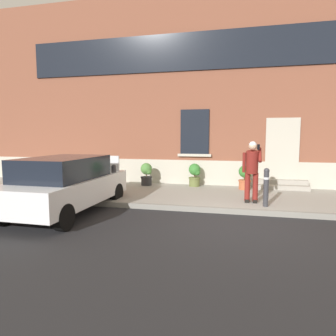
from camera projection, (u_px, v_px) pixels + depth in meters
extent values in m
plane|color=#232326|center=(234.00, 224.00, 6.96)|extent=(80.00, 80.00, 0.00)
cube|color=#99968E|center=(235.00, 197.00, 9.66)|extent=(24.00, 3.60, 0.15)
cube|color=gray|center=(234.00, 211.00, 7.86)|extent=(24.00, 0.12, 0.15)
cube|color=brown|center=(238.00, 92.00, 11.68)|extent=(24.00, 1.40, 7.50)
cube|color=#BCB7A8|center=(236.00, 175.00, 11.33)|extent=(24.00, 0.08, 1.10)
cube|color=brown|center=(282.00, 150.00, 10.85)|extent=(1.00, 0.08, 2.10)
cube|color=#BCB7A8|center=(282.00, 149.00, 10.83)|extent=(1.16, 0.06, 2.24)
cube|color=black|center=(195.00, 132.00, 11.51)|extent=(1.10, 0.06, 1.70)
cube|color=#BCB7A8|center=(194.00, 155.00, 11.57)|extent=(1.30, 0.12, 0.10)
cube|color=black|center=(239.00, 48.00, 10.82)|extent=(16.80, 0.06, 1.40)
cube|color=#9E998E|center=(282.00, 187.00, 10.56)|extent=(1.80, 0.32, 0.16)
cube|color=#9E998E|center=(281.00, 184.00, 10.86)|extent=(1.80, 0.32, 0.32)
cube|color=white|center=(67.00, 190.00, 7.94)|extent=(1.80, 4.02, 0.64)
cube|color=black|center=(63.00, 168.00, 7.73)|extent=(1.57, 2.42, 0.56)
cube|color=black|center=(102.00, 186.00, 9.91)|extent=(1.66, 0.12, 0.20)
cube|color=yellow|center=(102.00, 180.00, 9.89)|extent=(0.52, 0.03, 0.12)
cube|color=#B21414|center=(81.00, 172.00, 10.04)|extent=(0.16, 0.04, 0.18)
cube|color=#B21414|center=(123.00, 173.00, 9.68)|extent=(0.16, 0.04, 0.18)
cube|color=white|center=(97.00, 165.00, 9.58)|extent=(1.49, 0.08, 0.60)
cylinder|color=black|center=(2.00, 213.00, 6.82)|extent=(0.21, 0.60, 0.60)
cylinder|color=black|center=(64.00, 217.00, 6.44)|extent=(0.21, 0.60, 0.60)
cylinder|color=black|center=(70.00, 191.00, 9.52)|extent=(0.21, 0.60, 0.60)
cylinder|color=black|center=(117.00, 193.00, 9.14)|extent=(0.21, 0.60, 0.60)
cylinder|color=#333338|center=(266.00, 189.00, 8.01)|extent=(0.14, 0.14, 0.95)
sphere|color=#333338|center=(267.00, 171.00, 7.96)|extent=(0.15, 0.15, 0.15)
cylinder|color=silver|center=(266.00, 178.00, 7.98)|extent=(0.15, 0.15, 0.06)
cylinder|color=#333338|center=(114.00, 183.00, 9.01)|extent=(0.14, 0.14, 0.95)
sphere|color=#333338|center=(114.00, 167.00, 8.96)|extent=(0.15, 0.15, 0.15)
cylinder|color=silver|center=(114.00, 174.00, 8.98)|extent=(0.15, 0.15, 0.06)
cylinder|color=maroon|center=(247.00, 187.00, 8.50)|extent=(0.15, 0.15, 0.82)
cube|color=black|center=(247.00, 200.00, 8.60)|extent=(0.12, 0.28, 0.10)
cylinder|color=maroon|center=(255.00, 187.00, 8.45)|extent=(0.15, 0.15, 0.82)
cube|color=black|center=(255.00, 201.00, 8.55)|extent=(0.12, 0.28, 0.10)
cylinder|color=maroon|center=(252.00, 162.00, 8.35)|extent=(0.34, 0.43, 0.66)
sphere|color=tan|center=(253.00, 146.00, 8.24)|extent=(0.22, 0.22, 0.22)
sphere|color=silver|center=(253.00, 145.00, 8.24)|extent=(0.21, 0.21, 0.21)
cylinder|color=maroon|center=(244.00, 162.00, 8.37)|extent=(0.09, 0.17, 0.57)
cylinder|color=maroon|center=(260.00, 155.00, 8.25)|extent=(0.09, 0.42, 0.41)
cube|color=black|center=(258.00, 147.00, 8.19)|extent=(0.07, 0.02, 0.15)
cylinder|color=beige|center=(106.00, 178.00, 12.20)|extent=(0.40, 0.40, 0.34)
cylinder|color=beige|center=(106.00, 175.00, 12.19)|extent=(0.44, 0.44, 0.05)
cylinder|color=#47331E|center=(106.00, 171.00, 12.17)|extent=(0.04, 0.04, 0.24)
sphere|color=#286B2D|center=(105.00, 167.00, 12.15)|extent=(0.44, 0.44, 0.44)
sphere|color=#286B2D|center=(107.00, 169.00, 12.09)|extent=(0.24, 0.24, 0.24)
cylinder|color=#2D2D30|center=(146.00, 181.00, 11.50)|extent=(0.40, 0.40, 0.34)
cylinder|color=#2D2D30|center=(146.00, 177.00, 11.48)|extent=(0.44, 0.44, 0.05)
cylinder|color=#47331E|center=(146.00, 173.00, 11.46)|extent=(0.04, 0.04, 0.24)
sphere|color=#4C843D|center=(146.00, 169.00, 11.45)|extent=(0.44, 0.44, 0.44)
sphere|color=#4C843D|center=(148.00, 172.00, 11.38)|extent=(0.24, 0.24, 0.24)
cylinder|color=#606B38|center=(194.00, 182.00, 11.28)|extent=(0.40, 0.40, 0.34)
cylinder|color=#606B38|center=(194.00, 178.00, 11.27)|extent=(0.44, 0.44, 0.05)
cylinder|color=#47331E|center=(195.00, 174.00, 11.25)|extent=(0.04, 0.04, 0.24)
sphere|color=#387F33|center=(195.00, 169.00, 11.23)|extent=(0.44, 0.44, 0.44)
sphere|color=#387F33|center=(197.00, 172.00, 11.17)|extent=(0.24, 0.24, 0.24)
cylinder|color=#B25B38|center=(245.00, 185.00, 10.62)|extent=(0.40, 0.40, 0.34)
cylinder|color=#B25B38|center=(245.00, 181.00, 10.61)|extent=(0.44, 0.44, 0.05)
cylinder|color=#47331E|center=(245.00, 177.00, 10.59)|extent=(0.04, 0.04, 0.24)
sphere|color=#387F33|center=(245.00, 171.00, 10.57)|extent=(0.44, 0.44, 0.44)
sphere|color=#387F33|center=(248.00, 175.00, 10.51)|extent=(0.24, 0.24, 0.24)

